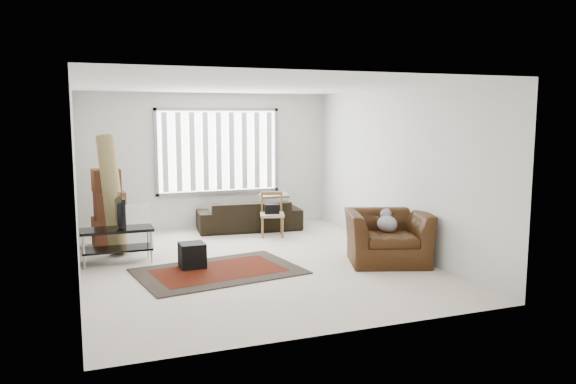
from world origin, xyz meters
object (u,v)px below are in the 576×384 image
object	(u,v)px
moving_boxes	(109,210)
sofa	(249,211)
armchair	(388,233)
tv_stand	(117,238)
side_chair	(272,212)

from	to	relation	value
moving_boxes	sofa	xyz separation A→B (m)	(2.67, 0.40, -0.24)
moving_boxes	armchair	bearing A→B (deg)	-34.54
moving_boxes	sofa	distance (m)	2.71
sofa	armchair	world-z (taller)	armchair
moving_boxes	sofa	size ratio (longest dim) A/B	0.66
sofa	armchair	bearing A→B (deg)	118.04
sofa	armchair	xyz separation A→B (m)	(1.29, -3.13, 0.07)
tv_stand	sofa	bearing A→B (deg)	32.69
armchair	moving_boxes	bearing A→B (deg)	164.37
tv_stand	moving_boxes	size ratio (longest dim) A/B	0.81
tv_stand	side_chair	bearing A→B (deg)	19.17
moving_boxes	tv_stand	bearing A→B (deg)	-88.09
sofa	side_chair	world-z (taller)	side_chair
side_chair	armchair	bearing A→B (deg)	-50.72
tv_stand	armchair	size ratio (longest dim) A/B	0.72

